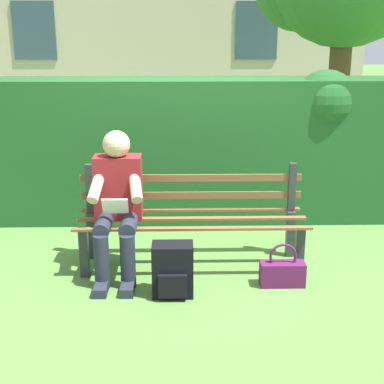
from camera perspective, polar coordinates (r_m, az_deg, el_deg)
ground at (r=4.64m, az=-0.03°, el=-7.70°), size 60.00×60.00×0.00m
park_bench at (r=4.56m, az=-0.05°, el=-2.58°), size 1.90×0.54×0.83m
person_seated at (r=4.36m, az=-7.88°, el=-0.92°), size 0.44×0.73×1.16m
hedge_backdrop at (r=5.66m, az=-0.08°, el=4.91°), size 4.59×0.77×1.55m
backpack at (r=4.07m, az=-2.04°, el=-8.22°), size 0.31×0.27×0.40m
handbag at (r=4.31m, az=9.48°, el=-8.32°), size 0.35×0.14×0.35m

